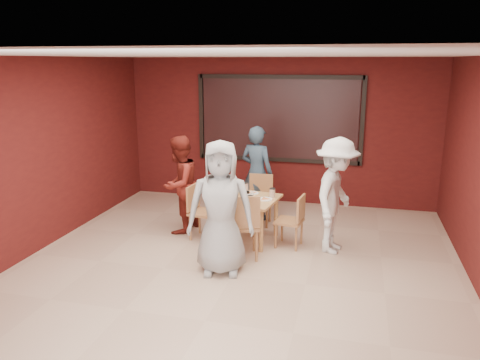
% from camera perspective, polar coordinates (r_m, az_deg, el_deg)
% --- Properties ---
extents(floor, '(7.00, 7.00, 0.00)m').
position_cam_1_polar(floor, '(6.25, -0.99, -11.64)').
color(floor, tan).
rests_on(floor, ground).
extents(window_blinds, '(3.00, 0.02, 1.50)m').
position_cam_1_polar(window_blinds, '(9.05, 4.72, 7.42)').
color(window_blinds, black).
extents(dining_table, '(0.99, 0.99, 0.84)m').
position_cam_1_polar(dining_table, '(7.20, 0.94, -2.82)').
color(dining_table, '#DEA75B').
rests_on(dining_table, floor).
extents(chair_front, '(0.58, 0.58, 0.96)m').
position_cam_1_polar(chair_front, '(6.55, 0.33, -5.24)').
color(chair_front, '#AA7342').
rests_on(chair_front, floor).
extents(chair_back, '(0.42, 0.42, 0.85)m').
position_cam_1_polar(chair_back, '(8.03, 2.44, -1.99)').
color(chair_back, '#AA7342').
rests_on(chair_back, floor).
extents(chair_left, '(0.46, 0.46, 0.86)m').
position_cam_1_polar(chair_left, '(7.38, -4.90, -3.47)').
color(chair_left, '#AA7342').
rests_on(chair_left, floor).
extents(chair_right, '(0.44, 0.44, 0.80)m').
position_cam_1_polar(chair_right, '(7.04, 6.56, -4.65)').
color(chair_right, '#AA7342').
rests_on(chair_right, floor).
extents(diner_front, '(0.97, 0.74, 1.78)m').
position_cam_1_polar(diner_front, '(6.06, -2.37, -3.44)').
color(diner_front, '#9F9F9F').
rests_on(diner_front, floor).
extents(diner_back, '(0.69, 0.56, 1.65)m').
position_cam_1_polar(diner_back, '(8.21, 2.06, 0.90)').
color(diner_back, '#32475A').
rests_on(diner_back, floor).
extents(diner_left, '(0.72, 0.86, 1.58)m').
position_cam_1_polar(diner_left, '(7.62, -7.38, -0.55)').
color(diner_left, maroon).
rests_on(diner_left, floor).
extents(diner_right, '(0.84, 1.20, 1.69)m').
position_cam_1_polar(diner_right, '(6.87, 11.62, -1.90)').
color(diner_right, silver).
rests_on(diner_right, floor).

